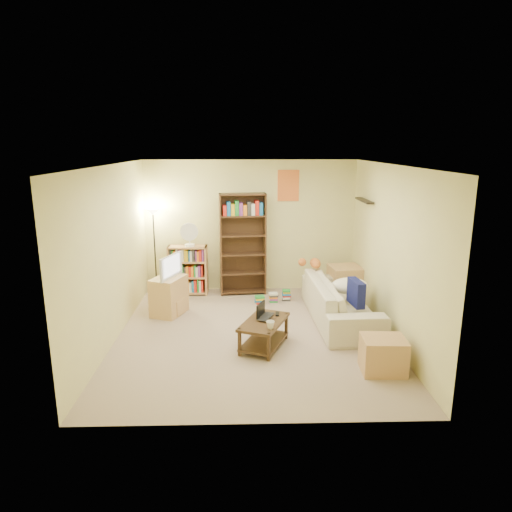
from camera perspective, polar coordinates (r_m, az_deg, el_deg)
name	(u,v)px	position (r m, az deg, el deg)	size (l,w,h in m)	color
room	(253,228)	(6.47, -0.42, 3.53)	(4.50, 4.54, 2.52)	tan
sofa	(340,301)	(7.49, 10.47, -5.54)	(0.96, 2.26, 0.65)	beige
navy_pillow	(356,293)	(6.99, 12.39, -4.50)	(0.43, 0.13, 0.38)	#121753
cream_blanket	(350,286)	(7.51, 11.63, -3.68)	(0.60, 0.43, 0.26)	white
tabby_cat	(313,263)	(8.10, 7.14, -0.88)	(0.51, 0.20, 0.18)	#CB682B
coffee_table	(264,330)	(6.46, 1.00, -9.27)	(0.79, 1.00, 0.39)	#3E2817
laptop	(269,318)	(6.47, 1.66, -7.70)	(0.35, 0.42, 0.03)	black
laptop_screen	(261,309)	(6.48, 0.60, -6.70)	(0.01, 0.29, 0.20)	white
mug	(270,325)	(6.13, 1.80, -8.61)	(0.12, 0.12, 0.10)	silver
tv_remote	(277,314)	(6.63, 2.68, -7.23)	(0.05, 0.16, 0.02)	black
tv_stand	(169,296)	(7.76, -10.83, -4.90)	(0.43, 0.60, 0.64)	#D7B868
television	(167,266)	(7.62, -11.01, -1.26)	(0.32, 0.65, 0.38)	black
tall_bookshelf	(243,242)	(8.51, -1.66, 1.79)	(0.88, 0.37, 1.91)	#47301B
short_bookshelf	(188,270)	(8.70, -8.49, -1.76)	(0.73, 0.31, 0.93)	tan
desk_fan	(189,234)	(8.49, -8.34, 2.71)	(0.33, 0.19, 0.45)	white
floor_lamp	(154,226)	(8.70, -12.69, 3.68)	(0.28, 0.28, 1.63)	black
side_table	(345,283)	(8.49, 11.05, -3.32)	(0.54, 0.54, 0.62)	tan
end_cabinet	(383,355)	(6.03, 15.60, -11.81)	(0.53, 0.44, 0.44)	tan
book_stacks	(275,297)	(8.28, 2.35, -5.15)	(0.66, 0.29, 0.20)	red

